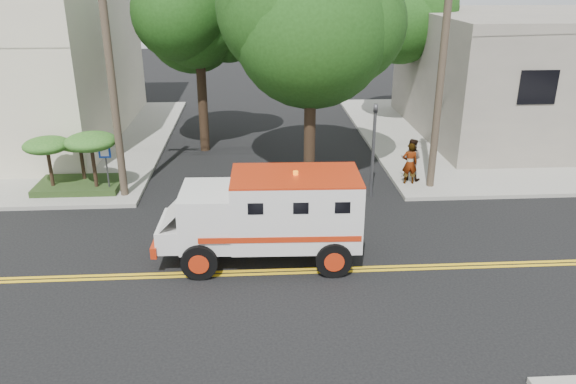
{
  "coord_description": "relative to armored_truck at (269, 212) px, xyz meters",
  "views": [
    {
      "loc": [
        -0.62,
        -14.18,
        8.13
      ],
      "look_at": [
        0.4,
        2.21,
        1.6
      ],
      "focal_mm": 35.0,
      "sensor_mm": 36.0,
      "label": 1
    }
  ],
  "objects": [
    {
      "name": "armored_truck",
      "position": [
        0.0,
        0.0,
        0.0
      ],
      "size": [
        5.99,
        2.55,
        2.7
      ],
      "rotation": [
        0.0,
        0.0,
        -0.03
      ],
      "color": "silver",
      "rests_on": "ground"
    },
    {
      "name": "ground",
      "position": [
        0.24,
        -0.79,
        -1.54
      ],
      "size": [
        100.0,
        100.0,
        0.0
      ],
      "primitive_type": "plane",
      "color": "black",
      "rests_on": "ground"
    },
    {
      "name": "accessibility_sign",
      "position": [
        -5.96,
        5.38,
        -0.17
      ],
      "size": [
        0.45,
        0.1,
        2.02
      ],
      "color": "#3F3F42",
      "rests_on": "ground"
    },
    {
      "name": "pedestrian_b",
      "position": [
        5.91,
        6.14,
        -0.53
      ],
      "size": [
        1.03,
        0.94,
        1.71
      ],
      "primitive_type": "imported",
      "rotation": [
        0.0,
        0.0,
        2.7
      ],
      "color": "gray",
      "rests_on": "sidewalk_ne"
    },
    {
      "name": "traffic_signal",
      "position": [
        4.04,
        4.81,
        0.69
      ],
      "size": [
        0.15,
        0.18,
        3.6
      ],
      "color": "#3F3F42",
      "rests_on": "ground"
    },
    {
      "name": "utility_pole_left",
      "position": [
        -5.36,
        5.21,
        2.96
      ],
      "size": [
        0.28,
        0.28,
        9.0
      ],
      "primitive_type": "cylinder",
      "color": "#382D23",
      "rests_on": "ground"
    },
    {
      "name": "pedestrian_a",
      "position": [
        5.74,
        5.72,
        -0.55
      ],
      "size": [
        0.63,
        0.42,
        1.67
      ],
      "primitive_type": "imported",
      "rotation": [
        0.0,
        0.0,
        3.1
      ],
      "color": "gray",
      "rests_on": "sidewalk_ne"
    },
    {
      "name": "tree_left",
      "position": [
        -2.44,
        10.99,
        4.19
      ],
      "size": [
        4.48,
        4.2,
        7.7
      ],
      "color": "black",
      "rests_on": "ground"
    },
    {
      "name": "tree_right",
      "position": [
        9.08,
        14.98,
        4.56
      ],
      "size": [
        4.8,
        4.5,
        8.2
      ],
      "color": "black",
      "rests_on": "ground"
    },
    {
      "name": "palm_planter",
      "position": [
        -7.2,
        5.83,
        0.11
      ],
      "size": [
        3.52,
        2.63,
        2.36
      ],
      "color": "#1E3314",
      "rests_on": "sidewalk_nw"
    },
    {
      "name": "building_right",
      "position": [
        15.24,
        13.21,
        1.61
      ],
      "size": [
        14.0,
        12.0,
        6.0
      ],
      "primitive_type": "cube",
      "color": "slate",
      "rests_on": "sidewalk_ne"
    },
    {
      "name": "utility_pole_right",
      "position": [
        6.54,
        5.41,
        2.96
      ],
      "size": [
        0.28,
        0.28,
        9.0
      ],
      "primitive_type": "cylinder",
      "color": "#382D23",
      "rests_on": "ground"
    },
    {
      "name": "sidewalk_ne",
      "position": [
        13.74,
        12.71,
        -1.46
      ],
      "size": [
        17.0,
        17.0,
        0.15
      ],
      "primitive_type": "cube",
      "color": "gray",
      "rests_on": "ground"
    }
  ]
}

